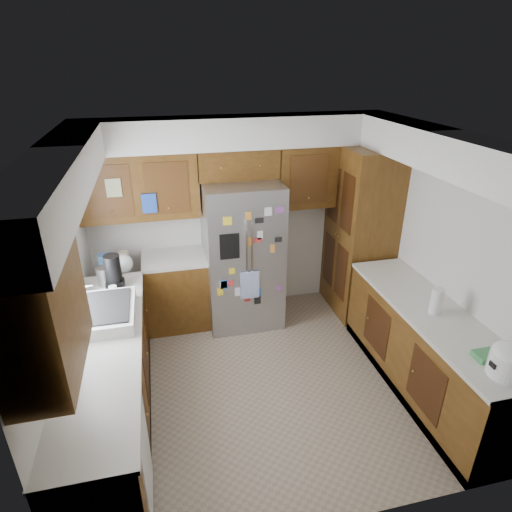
# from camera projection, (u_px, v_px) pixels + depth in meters

# --- Properties ---
(floor) EXTENTS (3.60, 3.60, 0.00)m
(floor) POSITION_uv_depth(u_px,v_px,m) (267.00, 379.00, 4.52)
(floor) COLOR gray
(floor) RESTS_ON ground
(room_shell) EXTENTS (3.64, 3.24, 2.52)m
(room_shell) POSITION_uv_depth(u_px,v_px,m) (248.00, 205.00, 4.05)
(room_shell) COLOR silver
(room_shell) RESTS_ON ground
(left_counter_run) EXTENTS (1.36, 3.20, 0.92)m
(left_counter_run) POSITION_uv_depth(u_px,v_px,m) (129.00, 364.00, 4.08)
(left_counter_run) COLOR #472B0D
(left_counter_run) RESTS_ON ground
(right_counter_run) EXTENTS (0.63, 2.25, 0.92)m
(right_counter_run) POSITION_uv_depth(u_px,v_px,m) (425.00, 354.00, 4.24)
(right_counter_run) COLOR #472B0D
(right_counter_run) RESTS_ON ground
(pantry) EXTENTS (0.60, 0.90, 2.15)m
(pantry) POSITION_uv_depth(u_px,v_px,m) (360.00, 233.00, 5.39)
(pantry) COLOR #472B0D
(pantry) RESTS_ON ground
(fridge) EXTENTS (0.90, 0.79, 1.80)m
(fridge) POSITION_uv_depth(u_px,v_px,m) (243.00, 255.00, 5.20)
(fridge) COLOR gray
(fridge) RESTS_ON ground
(bridge_cabinet) EXTENTS (0.96, 0.34, 0.35)m
(bridge_cabinet) POSITION_uv_depth(u_px,v_px,m) (237.00, 163.00, 4.94)
(bridge_cabinet) COLOR #472B0D
(bridge_cabinet) RESTS_ON fridge
(fridge_top_items) EXTENTS (0.58, 0.32, 0.31)m
(fridge_top_items) POSITION_uv_depth(u_px,v_px,m) (235.00, 136.00, 4.77)
(fridge_top_items) COLOR #1E60AD
(fridge_top_items) RESTS_ON bridge_cabinet
(sink_assembly) EXTENTS (0.52, 0.70, 0.37)m
(sink_assembly) POSITION_uv_depth(u_px,v_px,m) (106.00, 313.00, 3.88)
(sink_assembly) COLOR white
(sink_assembly) RESTS_ON left_counter_run
(left_counter_clutter) EXTENTS (0.37, 0.85, 0.38)m
(left_counter_clutter) POSITION_uv_depth(u_px,v_px,m) (115.00, 269.00, 4.53)
(left_counter_clutter) COLOR black
(left_counter_clutter) RESTS_ON left_counter_run
(rice_cooker) EXTENTS (0.30, 0.29, 0.26)m
(rice_cooker) POSITION_uv_depth(u_px,v_px,m) (510.00, 360.00, 3.17)
(rice_cooker) COLOR white
(rice_cooker) RESTS_ON right_counter_run
(paper_towel) EXTENTS (0.11, 0.11, 0.25)m
(paper_towel) POSITION_uv_depth(u_px,v_px,m) (437.00, 301.00, 3.94)
(paper_towel) COLOR white
(paper_towel) RESTS_ON right_counter_run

